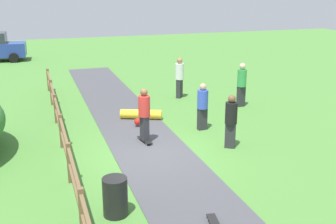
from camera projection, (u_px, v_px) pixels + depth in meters
ground_plane at (152, 152)px, 12.79m from camera, size 60.00×60.00×0.00m
asphalt_path at (152, 152)px, 12.78m from camera, size 2.40×28.00×0.02m
wooden_fence at (65, 142)px, 11.80m from camera, size 0.12×18.12×1.10m
trash_bin at (115, 197)px, 9.17m from camera, size 0.56×0.56×0.90m
skater_riding at (144, 113)px, 13.26m from camera, size 0.44×0.82×1.81m
skater_fallen at (141, 115)px, 15.79m from camera, size 1.60×1.44×0.36m
skateboard_loose at (215, 224)px, 8.78m from camera, size 0.33×0.82×0.08m
bystander_green at (242, 83)px, 17.31m from camera, size 0.43×0.43×1.86m
bystander_blue at (203, 104)px, 14.51m from camera, size 0.40×0.40×1.69m
bystander_white at (179, 76)px, 18.64m from camera, size 0.54×0.54×1.85m
bystander_black at (231, 119)px, 12.86m from camera, size 0.53×0.53×1.73m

